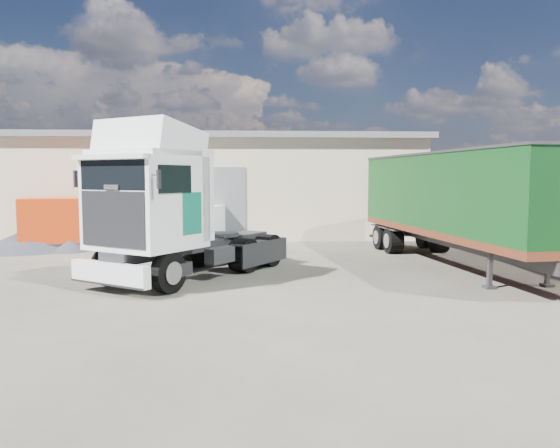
{
  "coord_description": "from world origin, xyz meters",
  "views": [
    {
      "loc": [
        0.05,
        -16.18,
        3.16
      ],
      "look_at": [
        1.24,
        3.0,
        1.48
      ],
      "focal_mm": 35.0,
      "sensor_mm": 36.0,
      "label": 1
    }
  ],
  "objects": [
    {
      "name": "box_trailer",
      "position": [
        7.4,
        2.56,
        2.43
      ],
      "size": [
        3.73,
        12.2,
        3.99
      ],
      "rotation": [
        0.0,
        0.0,
        0.1
      ],
      "color": "#2D2D30",
      "rests_on": "ground"
    },
    {
      "name": "orange_skip",
      "position": [
        -8.0,
        8.06,
        0.97
      ],
      "size": [
        4.03,
        3.09,
        2.23
      ],
      "rotation": [
        0.0,
        0.0,
        0.27
      ],
      "color": "#2D2D30",
      "rests_on": "ground"
    },
    {
      "name": "warehouse",
      "position": [
        -6.0,
        16.0,
        2.66
      ],
      "size": [
        30.6,
        12.6,
        5.42
      ],
      "color": "#BCAE91",
      "rests_on": "ground"
    },
    {
      "name": "gravel_heap",
      "position": [
        -9.34,
        7.61,
        0.44
      ],
      "size": [
        6.01,
        5.53,
        0.94
      ],
      "rotation": [
        0.0,
        0.0,
        0.27
      ],
      "color": "black",
      "rests_on": "ground"
    },
    {
      "name": "brick_boundary_wall",
      "position": [
        11.5,
        6.0,
        1.25
      ],
      "size": [
        0.35,
        26.0,
        2.5
      ],
      "primitive_type": "cube",
      "color": "#973C26",
      "rests_on": "ground"
    },
    {
      "name": "tractor_unit",
      "position": [
        -2.28,
        0.25,
        2.0
      ],
      "size": [
        6.13,
        7.24,
        4.75
      ],
      "rotation": [
        0.0,
        0.0,
        -0.6
      ],
      "color": "black",
      "rests_on": "ground"
    },
    {
      "name": "ground",
      "position": [
        0.0,
        0.0,
        0.0
      ],
      "size": [
        120.0,
        120.0,
        0.0
      ],
      "primitive_type": "plane",
      "color": "#2A2822",
      "rests_on": "ground"
    },
    {
      "name": "panel_van",
      "position": [
        -2.39,
        8.06,
        0.93
      ],
      "size": [
        2.86,
        4.7,
        1.79
      ],
      "rotation": [
        0.0,
        0.0,
        -0.26
      ],
      "color": "black",
      "rests_on": "ground"
    }
  ]
}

